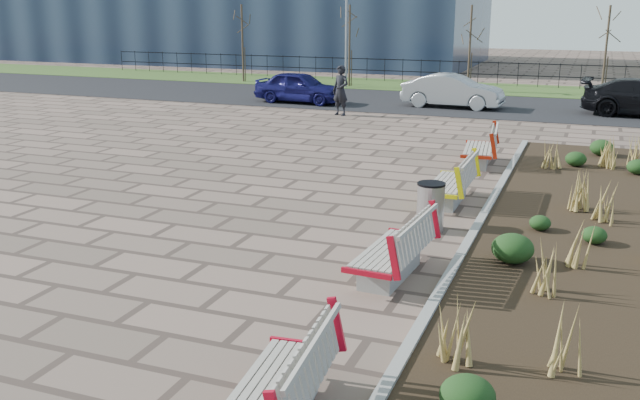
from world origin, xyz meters
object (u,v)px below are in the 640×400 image
at_px(bench_b, 390,247).
at_px(bench_d, 478,146).
at_px(car_silver, 453,91).
at_px(bench_c, 449,180).
at_px(litter_bin, 430,207).
at_px(pedestrian, 341,90).
at_px(bench_a, 272,382).
at_px(lamp_west, 346,26).
at_px(car_blue, 300,87).

height_order(bench_b, bench_d, same).
height_order(bench_b, car_silver, car_silver).
distance_m(bench_c, car_silver, 14.46).
relative_size(litter_bin, pedestrian, 0.48).
xyz_separation_m(bench_d, pedestrian, (-6.27, 6.75, 0.44)).
xyz_separation_m(bench_b, bench_d, (0.00, 8.59, 0.00)).
bearing_deg(bench_a, bench_d, 84.69).
distance_m(bench_c, litter_bin, 2.03).
bearing_deg(bench_b, litter_bin, 92.60).
bearing_deg(pedestrian, bench_d, -28.63).
bearing_deg(bench_d, bench_b, -95.92).
relative_size(pedestrian, lamp_west, 0.31).
height_order(car_silver, lamp_west, lamp_west).
relative_size(pedestrian, car_blue, 0.49).
bearing_deg(litter_bin, pedestrian, 116.41).
relative_size(bench_a, car_blue, 0.54).
bearing_deg(car_silver, lamp_west, 54.54).
xyz_separation_m(bench_a, lamp_west, (-9.00, 28.22, 2.54)).
height_order(litter_bin, lamp_west, lamp_west).
xyz_separation_m(bench_d, car_blue, (-9.02, 9.29, 0.18)).
bearing_deg(lamp_west, bench_b, -69.30).
relative_size(litter_bin, car_blue, 0.24).
bearing_deg(bench_d, car_silver, 98.68).
relative_size(bench_c, bench_d, 1.00).
xyz_separation_m(bench_b, pedestrian, (-6.27, 15.34, 0.44)).
distance_m(bench_d, car_silver, 10.58).
height_order(bench_c, pedestrian, pedestrian).
bearing_deg(car_silver, pedestrian, 136.82).
height_order(bench_a, bench_d, same).
xyz_separation_m(car_blue, car_silver, (6.35, 0.95, 0.01)).
xyz_separation_m(litter_bin, lamp_west, (-9.06, 21.24, 2.59)).
bearing_deg(car_blue, litter_bin, -145.86).
distance_m(litter_bin, lamp_west, 23.23).
distance_m(pedestrian, lamp_west, 9.15).
bearing_deg(bench_b, car_silver, 102.01).
relative_size(bench_a, lamp_west, 0.35).
xyz_separation_m(bench_b, bench_c, (0.00, 4.61, 0.00)).
bearing_deg(bench_d, bench_c, -95.92).
height_order(bench_d, pedestrian, pedestrian).
xyz_separation_m(bench_c, pedestrian, (-6.27, 10.73, 0.44)).
distance_m(bench_d, lamp_west, 17.87).
bearing_deg(litter_bin, bench_c, 91.72).
distance_m(bench_a, bench_b, 4.40).
bearing_deg(car_silver, car_blue, 101.27).
distance_m(car_blue, car_silver, 6.42).
relative_size(bench_a, bench_b, 1.00).
bearing_deg(bench_d, bench_a, -95.92).
bearing_deg(car_blue, lamp_west, 3.25).
bearing_deg(bench_d, litter_bin, -95.34).
bearing_deg(bench_b, bench_d, 93.95).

